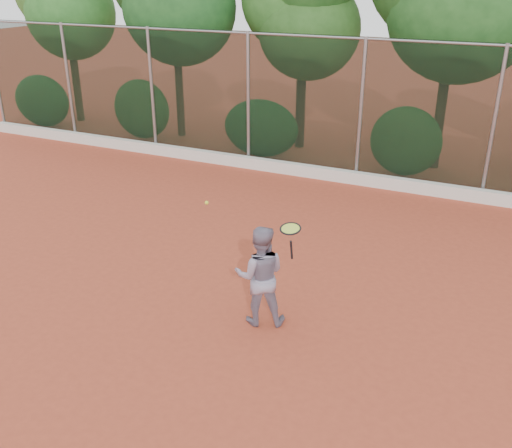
% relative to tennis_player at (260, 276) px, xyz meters
% --- Properties ---
extents(ground, '(80.00, 80.00, 0.00)m').
position_rel_tennis_player_xyz_m(ground, '(-0.40, -0.28, -0.79)').
color(ground, '#AA4028').
rests_on(ground, ground).
extents(concrete_curb, '(24.00, 0.20, 0.30)m').
position_rel_tennis_player_xyz_m(concrete_curb, '(-0.40, 6.54, -0.64)').
color(concrete_curb, silver).
rests_on(concrete_curb, ground).
extents(tennis_player, '(0.93, 0.84, 1.57)m').
position_rel_tennis_player_xyz_m(tennis_player, '(0.00, 0.00, 0.00)').
color(tennis_player, gray).
rests_on(tennis_player, ground).
extents(chainlink_fence, '(24.09, 0.09, 3.50)m').
position_rel_tennis_player_xyz_m(chainlink_fence, '(-0.40, 6.72, 1.07)').
color(chainlink_fence, black).
rests_on(chainlink_fence, ground).
extents(tennis_racket, '(0.31, 0.31, 0.54)m').
position_rel_tennis_player_xyz_m(tennis_racket, '(0.50, -0.11, 0.87)').
color(tennis_racket, black).
rests_on(tennis_racket, ground).
extents(tennis_ball_in_flight, '(0.06, 0.06, 0.06)m').
position_rel_tennis_player_xyz_m(tennis_ball_in_flight, '(-1.09, 0.39, 0.83)').
color(tennis_ball_in_flight, yellow).
rests_on(tennis_ball_in_flight, ground).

